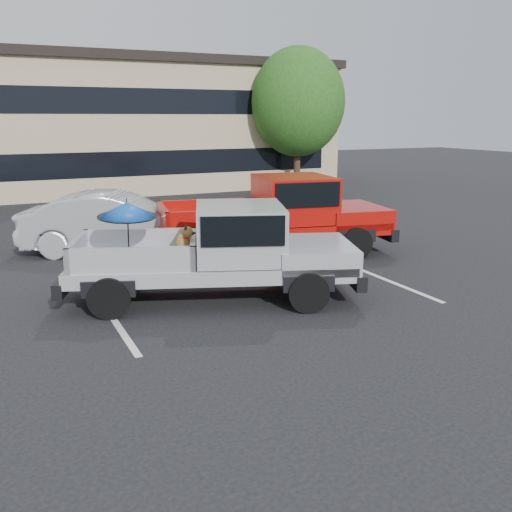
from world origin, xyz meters
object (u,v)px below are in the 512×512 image
(silver_pickup, at_px, (228,247))
(red_pickup, at_px, (287,212))
(tree_back, at_px, (184,101))
(tree_right, at_px, (298,102))
(silver_sedan, at_px, (117,223))

(silver_pickup, bearing_deg, red_pickup, 65.08)
(silver_pickup, bearing_deg, tree_back, 93.49)
(tree_right, bearing_deg, red_pickup, -120.49)
(tree_right, distance_m, silver_sedan, 14.77)
(tree_right, xyz_separation_m, silver_sedan, (-10.78, -9.50, -3.41))
(tree_back, distance_m, silver_pickup, 23.66)
(red_pickup, distance_m, silver_sedan, 4.49)
(tree_back, height_order, silver_pickup, tree_back)
(red_pickup, height_order, silver_sedan, red_pickup)
(silver_pickup, height_order, silver_sedan, silver_pickup)
(tree_right, xyz_separation_m, tree_back, (-3.00, 8.00, 0.20))
(silver_pickup, bearing_deg, silver_sedan, 122.59)
(silver_pickup, height_order, red_pickup, silver_pickup)
(tree_right, relative_size, red_pickup, 1.05)
(red_pickup, xyz_separation_m, silver_sedan, (-3.97, 2.07, -0.32))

